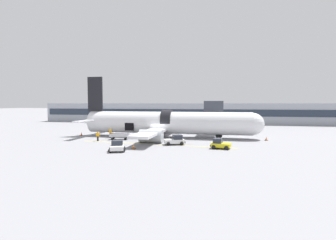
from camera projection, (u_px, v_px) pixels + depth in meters
ground_plane at (156, 139)px, 45.70m from camera, size 500.00×500.00×0.00m
apron_marking_line at (154, 144)px, 39.66m from camera, size 24.51×2.18×0.01m
terminal_strip at (187, 113)px, 84.14m from camera, size 94.40×10.58×6.17m
jet_bridge_stub at (215, 109)px, 53.06m from camera, size 3.55×12.45×6.63m
airplane at (165, 123)px, 47.99m from camera, size 34.23×26.91×11.27m
baggage_tug_lead at (117, 147)px, 33.78m from camera, size 2.59×2.77×1.38m
baggage_tug_mid at (175, 140)px, 39.21m from camera, size 3.37×2.62×1.48m
baggage_tug_rear at (220, 144)px, 35.88m from camera, size 2.86×2.45×1.39m
baggage_cart_loading at (119, 136)px, 44.81m from camera, size 4.22×2.22×1.17m
ground_crew_loader_a at (98, 136)px, 43.06m from camera, size 0.55×0.49×1.61m
ground_crew_loader_b at (110, 133)px, 46.85m from camera, size 0.42×0.62×1.80m
ground_crew_driver at (143, 134)px, 44.78m from camera, size 0.50×0.57×1.67m
safety_cone_nose at (266, 139)px, 43.63m from camera, size 0.54×0.54×0.63m
safety_cone_engine_left at (134, 147)px, 35.68m from camera, size 0.57×0.57×0.64m
safety_cone_wingtip at (167, 141)px, 40.50m from camera, size 0.45×0.45×0.65m
safety_cone_tail at (81, 134)px, 50.41m from camera, size 0.53×0.53×0.61m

